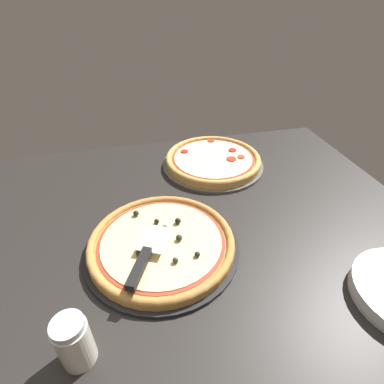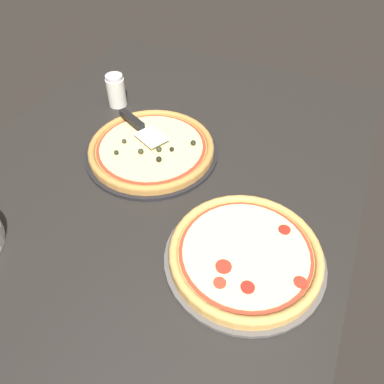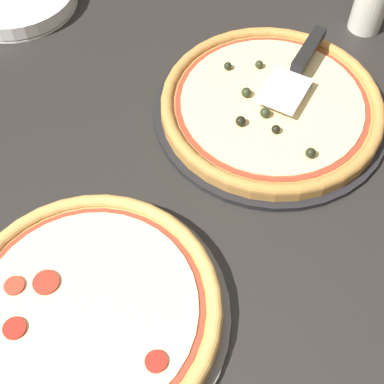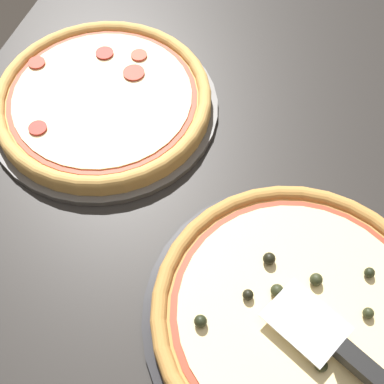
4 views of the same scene
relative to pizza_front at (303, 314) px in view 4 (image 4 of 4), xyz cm
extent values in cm
cube|color=black|center=(5.47, 5.54, -4.20)|extent=(148.42, 114.61, 3.60)
cylinder|color=black|center=(-0.01, -0.01, -1.90)|extent=(40.94, 40.94, 1.00)
cylinder|color=#B77F3D|center=(-0.01, -0.01, -0.54)|extent=(38.49, 38.49, 1.74)
torus|color=#B77F3D|center=(-0.01, -0.01, 0.33)|extent=(38.49, 38.49, 2.12)
cylinder|color=#A33823|center=(-0.01, -0.01, 0.41)|extent=(33.45, 33.45, 0.15)
cylinder|color=beige|center=(-0.01, -0.01, 0.53)|extent=(31.56, 31.56, 0.40)
sphere|color=black|center=(-5.62, 11.56, 1.57)|extent=(1.66, 1.66, 1.66)
sphere|color=black|center=(7.81, -7.50, 1.44)|extent=(1.41, 1.41, 1.41)
sphere|color=black|center=(5.41, 5.57, 1.59)|extent=(1.71, 1.71, 1.71)
sphere|color=#282D19|center=(4.52, -1.01, 1.59)|extent=(1.71, 1.71, 1.71)
sphere|color=black|center=(-6.14, -3.85, 1.52)|extent=(1.58, 1.58, 1.58)
sphere|color=black|center=(-0.30, 6.87, 1.46)|extent=(1.45, 1.45, 1.45)
sphere|color=#282D19|center=(2.21, -8.19, 1.46)|extent=(1.45, 1.45, 1.45)
sphere|color=#282D19|center=(1.40, 3.46, 1.60)|extent=(1.72, 1.72, 1.72)
cylinder|color=#565451|center=(25.49, 38.78, -1.90)|extent=(38.28, 38.28, 1.00)
cylinder|color=tan|center=(25.49, 38.78, -0.34)|extent=(35.98, 35.98, 2.12)
torus|color=tan|center=(25.49, 38.78, 0.72)|extent=(35.98, 35.98, 2.13)
cylinder|color=#A33823|center=(25.49, 38.78, 0.79)|extent=(31.28, 31.28, 0.15)
cylinder|color=beige|center=(25.49, 38.78, 0.92)|extent=(29.51, 29.51, 0.40)
cylinder|color=maroon|center=(15.79, 45.45, 1.32)|extent=(2.89, 2.89, 0.40)
cylinder|color=#AD2D1E|center=(31.68, 35.66, 1.32)|extent=(3.65, 3.65, 0.40)
cylinder|color=maroon|center=(34.41, 42.22, 1.32)|extent=(3.06, 3.06, 0.40)
cylinder|color=#B73823|center=(35.85, 36.38, 1.32)|extent=(2.78, 2.78, 0.40)
cylinder|color=#AD2D1E|center=(28.55, 52.27, 1.32)|extent=(2.88, 2.88, 0.40)
cube|color=silver|center=(-1.85, -0.87, 2.58)|extent=(10.32, 11.53, 0.24)
cube|color=black|center=(-6.40, -10.29, 3.46)|extent=(6.96, 11.27, 2.00)
camera|label=1|loc=(-4.92, -56.39, 56.79)|focal=28.00mm
camera|label=2|loc=(76.65, 48.12, 72.95)|focal=35.00mm
camera|label=3|loc=(10.27, 64.57, 68.22)|focal=50.00mm
camera|label=4|loc=(-26.75, 6.03, 66.66)|focal=50.00mm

